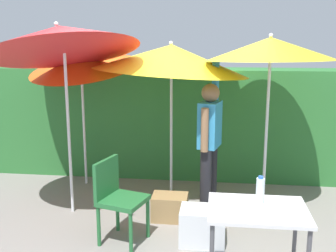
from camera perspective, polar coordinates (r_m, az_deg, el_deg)
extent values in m
plane|color=gray|center=(4.92, -0.44, -13.38)|extent=(24.00, 24.00, 0.00)
cube|color=#2D7033|center=(6.35, 1.65, 0.54)|extent=(8.00, 0.70, 1.68)
cylinder|color=silver|center=(5.02, -13.81, -1.29)|extent=(0.04, 0.04, 1.97)
cone|color=red|center=(4.88, -14.94, 11.74)|extent=(1.88, 1.83, 0.94)
sphere|color=silver|center=(4.87, -15.51, 13.75)|extent=(0.05, 0.05, 0.05)
cylinder|color=silver|center=(5.50, 0.46, -1.23)|extent=(0.04, 0.04, 1.69)
cone|color=yellow|center=(5.37, 0.45, 9.51)|extent=(2.08, 2.07, 0.54)
sphere|color=silver|center=(5.37, 0.42, 11.65)|extent=(0.05, 0.05, 0.05)
cylinder|color=silver|center=(5.12, 13.67, -1.55)|extent=(0.04, 0.04, 1.88)
cone|color=yellow|center=(4.98, 14.26, 10.52)|extent=(1.54, 1.54, 0.33)
sphere|color=silver|center=(4.97, 14.32, 12.29)|extent=(0.05, 0.05, 0.05)
cylinder|color=silver|center=(6.02, -11.76, -0.19)|extent=(0.04, 0.04, 1.72)
cone|color=#EA5919|center=(5.87, -11.94, 9.27)|extent=(1.59, 1.57, 0.72)
sphere|color=silver|center=(5.85, -11.75, 10.76)|extent=(0.05, 0.05, 0.05)
cylinder|color=black|center=(5.27, 6.15, -6.85)|extent=(0.14, 0.14, 0.82)
cylinder|color=black|center=(5.01, 5.33, -7.84)|extent=(0.14, 0.14, 0.82)
cube|color=#338EC6|center=(4.95, 5.92, 0.21)|extent=(0.30, 0.40, 0.56)
sphere|color=#8C6647|center=(4.89, 6.02, 4.68)|extent=(0.22, 0.22, 0.22)
cylinder|color=#338EC6|center=(5.10, 6.72, 6.22)|extent=(0.11, 0.11, 0.56)
cylinder|color=#8C6647|center=(4.74, 5.20, -0.57)|extent=(0.11, 0.11, 0.52)
cylinder|color=#236633|center=(4.20, -5.27, -14.82)|extent=(0.04, 0.04, 0.44)
cylinder|color=#236633|center=(4.50, -2.87, -12.85)|extent=(0.04, 0.04, 0.44)
cylinder|color=#236633|center=(4.38, -9.75, -13.76)|extent=(0.04, 0.04, 0.44)
cylinder|color=#236633|center=(4.67, -7.13, -11.97)|extent=(0.04, 0.04, 0.44)
cube|color=#236633|center=(4.33, -6.33, -10.40)|extent=(0.55, 0.55, 0.05)
cube|color=#236633|center=(4.35, -8.70, -7.19)|extent=(0.17, 0.43, 0.40)
cube|color=silver|center=(4.41, 4.87, -13.85)|extent=(0.47, 0.36, 0.38)
cube|color=#9E7A4C|center=(4.93, 0.26, -11.38)|extent=(0.42, 0.31, 0.30)
cylinder|color=#4C4C51|center=(3.87, 17.41, -15.26)|extent=(0.04, 0.04, 0.75)
cylinder|color=#4C4C51|center=(3.80, 6.29, -15.23)|extent=(0.04, 0.04, 0.75)
cube|color=silver|center=(3.42, 12.55, -11.48)|extent=(0.80, 0.60, 0.03)
cylinder|color=silver|center=(3.46, 12.87, -8.94)|extent=(0.07, 0.07, 0.22)
cylinder|color=#2D60B7|center=(3.42, 12.96, -7.06)|extent=(0.04, 0.04, 0.02)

